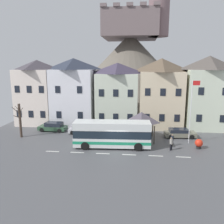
{
  "coord_description": "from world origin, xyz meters",
  "views": [
    {
      "loc": [
        2.37,
        -25.59,
        9.95
      ],
      "look_at": [
        -1.04,
        4.24,
        3.82
      ],
      "focal_mm": 36.81,
      "sensor_mm": 36.0,
      "label": 1
    }
  ],
  "objects_px": {
    "transit_bus": "(112,134)",
    "flagpole": "(191,108)",
    "townhouse_00": "(38,92)",
    "townhouse_01": "(74,92)",
    "harbour_buoy": "(199,143)",
    "townhouse_04": "(207,93)",
    "pedestrian_02": "(141,137)",
    "parked_car_01": "(53,127)",
    "pedestrian_00": "(171,143)",
    "townhouse_03": "(161,93)",
    "hilltop_castle": "(130,67)",
    "townhouse_02": "(117,95)",
    "pedestrian_01": "(172,139)",
    "public_bench": "(134,133)",
    "bus_shelter": "(141,117)",
    "parked_car_00": "(180,133)",
    "parked_car_02": "(82,129)",
    "bare_tree_00": "(20,120)"
  },
  "relations": [
    {
      "from": "pedestrian_01",
      "to": "flagpole",
      "type": "xyz_separation_m",
      "value": [
        2.36,
        1.28,
        3.81
      ]
    },
    {
      "from": "hilltop_castle",
      "to": "harbour_buoy",
      "type": "distance_m",
      "value": 33.43
    },
    {
      "from": "townhouse_01",
      "to": "pedestrian_00",
      "type": "xyz_separation_m",
      "value": [
        14.79,
        -11.26,
        -4.68
      ]
    },
    {
      "from": "transit_bus",
      "to": "parked_car_00",
      "type": "bearing_deg",
      "value": 25.78
    },
    {
      "from": "townhouse_01",
      "to": "townhouse_03",
      "type": "bearing_deg",
      "value": 1.03
    },
    {
      "from": "flagpole",
      "to": "pedestrian_02",
      "type": "bearing_deg",
      "value": -173.17
    },
    {
      "from": "parked_car_01",
      "to": "parked_car_02",
      "type": "relative_size",
      "value": 1.09
    },
    {
      "from": "parked_car_00",
      "to": "townhouse_02",
      "type": "bearing_deg",
      "value": 144.87
    },
    {
      "from": "pedestrian_00",
      "to": "pedestrian_02",
      "type": "height_order",
      "value": "pedestrian_02"
    },
    {
      "from": "pedestrian_01",
      "to": "bus_shelter",
      "type": "bearing_deg",
      "value": 151.77
    },
    {
      "from": "transit_bus",
      "to": "flagpole",
      "type": "xyz_separation_m",
      "value": [
        9.78,
        2.52,
        3.03
      ]
    },
    {
      "from": "transit_bus",
      "to": "pedestrian_01",
      "type": "relative_size",
      "value": 6.23
    },
    {
      "from": "townhouse_00",
      "to": "townhouse_01",
      "type": "xyz_separation_m",
      "value": [
        6.43,
        -0.12,
        0.13
      ]
    },
    {
      "from": "parked_car_02",
      "to": "harbour_buoy",
      "type": "height_order",
      "value": "parked_car_02"
    },
    {
      "from": "parked_car_00",
      "to": "townhouse_03",
      "type": "bearing_deg",
      "value": 105.99
    },
    {
      "from": "hilltop_castle",
      "to": "pedestrian_00",
      "type": "relative_size",
      "value": 21.72
    },
    {
      "from": "parked_car_02",
      "to": "pedestrian_01",
      "type": "xyz_separation_m",
      "value": [
        12.51,
        -4.06,
        0.23
      ]
    },
    {
      "from": "townhouse_03",
      "to": "townhouse_04",
      "type": "bearing_deg",
      "value": -5.25
    },
    {
      "from": "pedestrian_00",
      "to": "flagpole",
      "type": "xyz_separation_m",
      "value": [
        2.69,
        2.81,
        3.79
      ]
    },
    {
      "from": "townhouse_00",
      "to": "flagpole",
      "type": "xyz_separation_m",
      "value": [
        23.9,
        -8.58,
        -0.76
      ]
    },
    {
      "from": "townhouse_02",
      "to": "pedestrian_01",
      "type": "bearing_deg",
      "value": -50.49
    },
    {
      "from": "townhouse_00",
      "to": "parked_car_02",
      "type": "distance_m",
      "value": 11.75
    },
    {
      "from": "townhouse_00",
      "to": "harbour_buoy",
      "type": "relative_size",
      "value": 9.03
    },
    {
      "from": "harbour_buoy",
      "to": "transit_bus",
      "type": "bearing_deg",
      "value": -176.38
    },
    {
      "from": "townhouse_00",
      "to": "pedestrian_01",
      "type": "bearing_deg",
      "value": -24.59
    },
    {
      "from": "harbour_buoy",
      "to": "pedestrian_00",
      "type": "bearing_deg",
      "value": -164.41
    },
    {
      "from": "townhouse_02",
      "to": "public_bench",
      "type": "bearing_deg",
      "value": -63.02
    },
    {
      "from": "pedestrian_01",
      "to": "pedestrian_02",
      "type": "bearing_deg",
      "value": 172.16
    },
    {
      "from": "pedestrian_01",
      "to": "public_bench",
      "type": "height_order",
      "value": "pedestrian_01"
    },
    {
      "from": "pedestrian_02",
      "to": "parked_car_01",
      "type": "bearing_deg",
      "value": 162.03
    },
    {
      "from": "townhouse_02",
      "to": "parked_car_02",
      "type": "bearing_deg",
      "value": -131.82
    },
    {
      "from": "townhouse_00",
      "to": "townhouse_01",
      "type": "height_order",
      "value": "townhouse_01"
    },
    {
      "from": "parked_car_02",
      "to": "public_bench",
      "type": "xyz_separation_m",
      "value": [
        7.66,
        -0.35,
        -0.16
      ]
    },
    {
      "from": "townhouse_04",
      "to": "flagpole",
      "type": "height_order",
      "value": "townhouse_04"
    },
    {
      "from": "transit_bus",
      "to": "parked_car_00",
      "type": "height_order",
      "value": "transit_bus"
    },
    {
      "from": "bare_tree_00",
      "to": "transit_bus",
      "type": "bearing_deg",
      "value": -11.01
    },
    {
      "from": "townhouse_04",
      "to": "parked_car_00",
      "type": "relative_size",
      "value": 2.6
    },
    {
      "from": "townhouse_01",
      "to": "townhouse_02",
      "type": "relative_size",
      "value": 1.07
    },
    {
      "from": "townhouse_00",
      "to": "parked_car_02",
      "type": "height_order",
      "value": "townhouse_00"
    },
    {
      "from": "townhouse_00",
      "to": "transit_bus",
      "type": "height_order",
      "value": "townhouse_00"
    },
    {
      "from": "parked_car_00",
      "to": "flagpole",
      "type": "relative_size",
      "value": 0.54
    },
    {
      "from": "hilltop_castle",
      "to": "bus_shelter",
      "type": "xyz_separation_m",
      "value": [
        2.6,
        -28.17,
        -6.32
      ]
    },
    {
      "from": "townhouse_02",
      "to": "townhouse_01",
      "type": "bearing_deg",
      "value": 177.35
    },
    {
      "from": "parked_car_01",
      "to": "flagpole",
      "type": "relative_size",
      "value": 0.53
    },
    {
      "from": "townhouse_00",
      "to": "townhouse_04",
      "type": "height_order",
      "value": "townhouse_04"
    },
    {
      "from": "townhouse_02",
      "to": "harbour_buoy",
      "type": "distance_m",
      "value": 15.4
    },
    {
      "from": "parked_car_02",
      "to": "pedestrian_00",
      "type": "bearing_deg",
      "value": -25.01
    },
    {
      "from": "townhouse_03",
      "to": "bus_shelter",
      "type": "xyz_separation_m",
      "value": [
        -3.15,
        -7.93,
        -2.42
      ]
    },
    {
      "from": "townhouse_03",
      "to": "hilltop_castle",
      "type": "bearing_deg",
      "value": 105.85
    },
    {
      "from": "pedestrian_01",
      "to": "flagpole",
      "type": "height_order",
      "value": "flagpole"
    }
  ]
}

